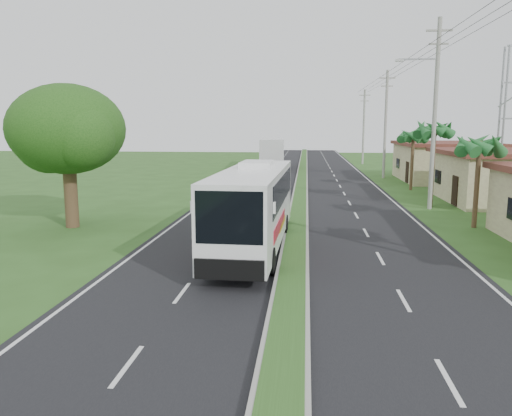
# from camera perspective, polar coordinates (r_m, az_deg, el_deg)

# --- Properties ---
(ground) EXTENTS (180.00, 180.00, 0.00)m
(ground) POSITION_cam_1_polar(r_m,az_deg,el_deg) (16.06, 3.95, -10.12)
(ground) COLOR #2C4F1D
(ground) RESTS_ON ground
(road_asphalt) EXTENTS (14.00, 160.00, 0.02)m
(road_asphalt) POSITION_cam_1_polar(r_m,az_deg,el_deg) (35.54, 4.99, 0.65)
(road_asphalt) COLOR black
(road_asphalt) RESTS_ON ground
(median_strip) EXTENTS (1.20, 160.00, 0.18)m
(median_strip) POSITION_cam_1_polar(r_m,az_deg,el_deg) (35.53, 4.99, 0.80)
(median_strip) COLOR gray
(median_strip) RESTS_ON ground
(lane_edge_left) EXTENTS (0.12, 160.00, 0.01)m
(lane_edge_left) POSITION_cam_1_polar(r_m,az_deg,el_deg) (36.25, -5.66, 0.79)
(lane_edge_left) COLOR silver
(lane_edge_left) RESTS_ON ground
(lane_edge_right) EXTENTS (0.12, 160.00, 0.01)m
(lane_edge_right) POSITION_cam_1_polar(r_m,az_deg,el_deg) (36.09, 15.69, 0.45)
(lane_edge_right) COLOR silver
(lane_edge_right) RESTS_ON ground
(shop_mid) EXTENTS (7.60, 10.60, 3.67)m
(shop_mid) POSITION_cam_1_polar(r_m,az_deg,el_deg) (39.69, 25.76, 3.35)
(shop_mid) COLOR tan
(shop_mid) RESTS_ON ground
(shop_far) EXTENTS (8.60, 11.60, 3.82)m
(shop_far) POSITION_cam_1_polar(r_m,az_deg,el_deg) (53.02, 20.65, 5.02)
(shop_far) COLOR tan
(shop_far) RESTS_ON ground
(palm_verge_b) EXTENTS (2.40, 2.40, 5.05)m
(palm_verge_b) POSITION_cam_1_polar(r_m,az_deg,el_deg) (28.60, 24.19, 6.54)
(palm_verge_b) COLOR #473321
(palm_verge_b) RESTS_ON ground
(palm_verge_c) EXTENTS (2.40, 2.40, 5.85)m
(palm_verge_c) POSITION_cam_1_polar(r_m,az_deg,el_deg) (35.15, 19.75, 8.42)
(palm_verge_c) COLOR #473321
(palm_verge_c) RESTS_ON ground
(palm_verge_d) EXTENTS (2.40, 2.40, 5.25)m
(palm_verge_d) POSITION_cam_1_polar(r_m,az_deg,el_deg) (44.05, 17.54, 7.85)
(palm_verge_d) COLOR #473321
(palm_verge_d) RESTS_ON ground
(shade_tree) EXTENTS (6.30, 6.00, 7.54)m
(shade_tree) POSITION_cam_1_polar(r_m,az_deg,el_deg) (28.11, -20.96, 8.07)
(shade_tree) COLOR #473321
(shade_tree) RESTS_ON ground
(utility_pole_b) EXTENTS (3.20, 0.28, 12.00)m
(utility_pole_b) POSITION_cam_1_polar(r_m,az_deg,el_deg) (34.11, 19.71, 10.32)
(utility_pole_b) COLOR gray
(utility_pole_b) RESTS_ON ground
(utility_pole_c) EXTENTS (1.60, 0.28, 11.00)m
(utility_pole_c) POSITION_cam_1_polar(r_m,az_deg,el_deg) (53.75, 14.58, 9.37)
(utility_pole_c) COLOR gray
(utility_pole_c) RESTS_ON ground
(utility_pole_d) EXTENTS (1.60, 0.28, 10.50)m
(utility_pole_d) POSITION_cam_1_polar(r_m,az_deg,el_deg) (73.58, 12.21, 9.16)
(utility_pole_d) COLOR gray
(utility_pole_d) RESTS_ON ground
(coach_bus_main) EXTENTS (2.80, 11.79, 3.79)m
(coach_bus_main) POSITION_cam_1_polar(r_m,az_deg,el_deg) (21.63, -0.23, 0.66)
(coach_bus_main) COLOR white
(coach_bus_main) RESTS_ON ground
(coach_bus_far) EXTENTS (3.83, 13.26, 3.81)m
(coach_bus_far) POSITION_cam_1_polar(r_m,az_deg,el_deg) (64.59, 1.75, 6.48)
(coach_bus_far) COLOR silver
(coach_bus_far) RESTS_ON ground
(motorcyclist) EXTENTS (1.83, 1.09, 2.44)m
(motorcyclist) POSITION_cam_1_polar(r_m,az_deg,el_deg) (22.62, -0.53, -2.00)
(motorcyclist) COLOR black
(motorcyclist) RESTS_ON ground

